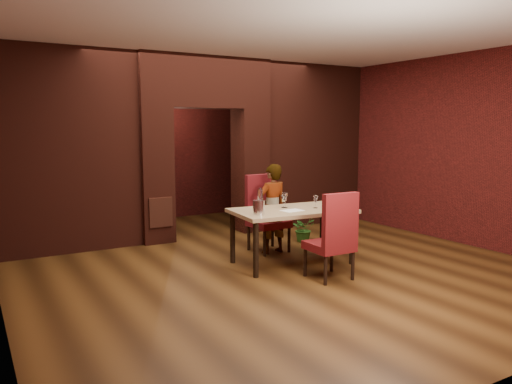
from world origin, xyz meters
TOP-DOWN VIEW (x-y plane):
  - floor at (0.00, 0.00)m, footprint 8.00×8.00m
  - ceiling at (0.00, 0.00)m, footprint 7.00×8.00m
  - wall_back at (0.00, 4.00)m, footprint 7.00×0.04m
  - wall_right at (3.50, 0.00)m, footprint 0.04×8.00m
  - pillar_left at (-0.95, 2.00)m, footprint 0.55×0.55m
  - pillar_right at (0.95, 2.00)m, footprint 0.55×0.55m
  - lintel at (0.00, 2.00)m, footprint 2.45×0.55m
  - wing_wall_left at (-2.36, 2.00)m, footprint 2.28×0.35m
  - wing_wall_right at (2.36, 2.00)m, footprint 2.28×0.35m
  - vent_panel at (-0.95, 1.71)m, footprint 0.40×0.03m
  - rear_door at (-0.40, 3.94)m, footprint 0.90×0.08m
  - rear_door_frame at (-0.40, 3.90)m, footprint 1.02×0.04m
  - dining_table at (0.29, -0.37)m, footprint 1.79×1.11m
  - chair_far at (0.38, 0.41)m, footprint 0.57×0.57m
  - chair_near at (0.30, -1.21)m, footprint 0.53×0.53m
  - person_seated at (0.37, 0.30)m, footprint 0.53×0.37m
  - wine_glass_a at (0.25, -0.19)m, footprint 0.08×0.08m
  - wine_glass_b at (0.26, -0.23)m, footprint 0.09×0.09m
  - wine_glass_c at (0.63, -0.48)m, footprint 0.08×0.08m
  - tasting_sheet at (0.20, -0.49)m, footprint 0.32×0.25m
  - wine_bucket at (-0.37, -0.53)m, footprint 0.16×0.16m
  - water_bottle at (-0.16, -0.21)m, footprint 0.07×0.07m
  - potted_plant at (1.25, 0.67)m, footprint 0.47×0.42m

SIDE VIEW (x-z plane):
  - floor at x=0.00m, z-range 0.00..0.00m
  - potted_plant at x=1.25m, z-range 0.00..0.46m
  - dining_table at x=0.29m, z-range 0.00..0.80m
  - vent_panel at x=-0.95m, z-range 0.30..0.80m
  - chair_near at x=0.30m, z-range 0.00..1.16m
  - chair_far at x=0.38m, z-range 0.00..1.22m
  - person_seated at x=0.37m, z-range 0.00..1.41m
  - tasting_sheet at x=0.20m, z-range 0.80..0.81m
  - wine_glass_c at x=0.63m, z-range 0.80..0.99m
  - wine_glass_a at x=0.25m, z-range 0.80..0.99m
  - wine_bucket at x=-0.37m, z-range 0.80..1.00m
  - wine_glass_b at x=0.26m, z-range 0.80..1.02m
  - water_bottle at x=-0.16m, z-range 0.80..1.12m
  - rear_door at x=-0.40m, z-range 0.00..2.10m
  - rear_door_frame at x=-0.40m, z-range -0.06..2.16m
  - pillar_left at x=-0.95m, z-range 0.00..2.30m
  - pillar_right at x=0.95m, z-range 0.00..2.30m
  - wall_back at x=0.00m, z-range 0.00..3.20m
  - wall_right at x=3.50m, z-range 0.00..3.20m
  - wing_wall_left at x=-2.36m, z-range 0.00..3.20m
  - wing_wall_right at x=2.36m, z-range 0.00..3.20m
  - lintel at x=0.00m, z-range 2.30..3.20m
  - ceiling at x=0.00m, z-range 3.18..3.22m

